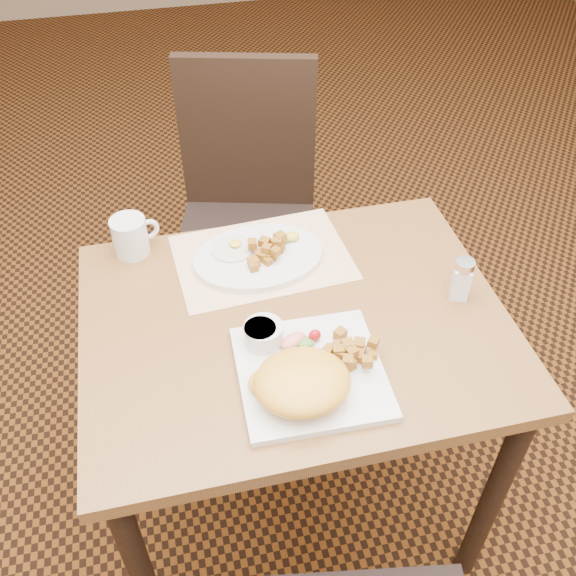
# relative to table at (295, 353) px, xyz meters

# --- Properties ---
(ground) EXTENTS (8.00, 8.00, 0.00)m
(ground) POSITION_rel_table_xyz_m (0.00, 0.00, -0.64)
(ground) COLOR black
(ground) RESTS_ON ground
(table) EXTENTS (0.90, 0.70, 0.75)m
(table) POSITION_rel_table_xyz_m (0.00, 0.00, 0.00)
(table) COLOR brown
(table) RESTS_ON ground
(chair_far) EXTENTS (0.52, 0.52, 0.97)m
(chair_far) POSITION_rel_table_xyz_m (0.02, 0.72, -0.10)
(chair_far) COLOR black
(chair_far) RESTS_ON ground
(placemat) EXTENTS (0.42, 0.31, 0.00)m
(placemat) POSITION_rel_table_xyz_m (-0.03, 0.21, 0.11)
(placemat) COLOR white
(placemat) RESTS_ON table
(plate_square) EXTENTS (0.29, 0.29, 0.02)m
(plate_square) POSITION_rel_table_xyz_m (-0.01, -0.16, 0.12)
(plate_square) COLOR silver
(plate_square) RESTS_ON table
(plate_oval) EXTENTS (0.32, 0.25, 0.02)m
(plate_oval) POSITION_rel_table_xyz_m (-0.04, 0.20, 0.12)
(plate_oval) COLOR silver
(plate_oval) RESTS_ON placemat
(hollandaise_mound) EXTENTS (0.19, 0.16, 0.07)m
(hollandaise_mound) POSITION_rel_table_xyz_m (-0.04, -0.20, 0.16)
(hollandaise_mound) COLOR yellow
(hollandaise_mound) RESTS_ON plate_square
(ramekin) EXTENTS (0.08, 0.08, 0.04)m
(ramekin) POSITION_rel_table_xyz_m (-0.08, -0.06, 0.15)
(ramekin) COLOR silver
(ramekin) RESTS_ON plate_square
(garnish_sq) EXTENTS (0.09, 0.05, 0.03)m
(garnish_sq) POSITION_rel_table_xyz_m (-0.01, -0.08, 0.14)
(garnish_sq) COLOR #387223
(garnish_sq) RESTS_ON plate_square
(fried_egg) EXTENTS (0.10, 0.10, 0.02)m
(fried_egg) POSITION_rel_table_xyz_m (-0.09, 0.24, 0.13)
(fried_egg) COLOR white
(fried_egg) RESTS_ON plate_oval
(garnish_ov) EXTENTS (0.06, 0.04, 0.02)m
(garnish_ov) POSITION_rel_table_xyz_m (0.04, 0.24, 0.14)
(garnish_ov) COLOR #387223
(garnish_ov) RESTS_ON plate_oval
(salt_shaker) EXTENTS (0.06, 0.06, 0.10)m
(salt_shaker) POSITION_rel_table_xyz_m (0.36, -0.01, 0.16)
(salt_shaker) COLOR white
(salt_shaker) RESTS_ON table
(coffee_mug) EXTENTS (0.11, 0.08, 0.09)m
(coffee_mug) POSITION_rel_table_xyz_m (-0.32, 0.30, 0.16)
(coffee_mug) COLOR silver
(coffee_mug) RESTS_ON table
(home_fries_sq) EXTENTS (0.12, 0.12, 0.04)m
(home_fries_sq) POSITION_rel_table_xyz_m (0.07, -0.14, 0.14)
(home_fries_sq) COLOR #AA6D1B
(home_fries_sq) RESTS_ON plate_square
(home_fries_ov) EXTENTS (0.10, 0.10, 0.04)m
(home_fries_ov) POSITION_rel_table_xyz_m (-0.02, 0.19, 0.14)
(home_fries_ov) COLOR #AA6D1B
(home_fries_ov) RESTS_ON plate_oval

